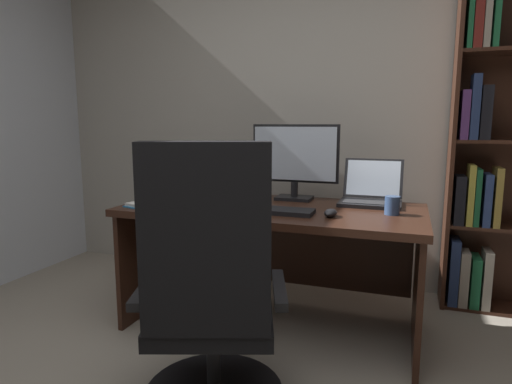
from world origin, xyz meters
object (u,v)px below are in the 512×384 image
object	(u,v)px
bookshelf	(503,156)
office_chair	(210,305)
notepad	(238,201)
keyboard	(274,211)
reading_stand_with_book	(232,184)
open_binder	(173,205)
computer_mouse	(331,213)
desk	(276,236)
monitor	(295,161)
pen	(241,200)
coffee_mug	(392,205)
laptop	(371,195)

from	to	relation	value
bookshelf	office_chair	distance (m)	2.08
notepad	keyboard	bearing A→B (deg)	-38.31
reading_stand_with_book	open_binder	bearing A→B (deg)	-103.99
keyboard	computer_mouse	world-z (taller)	computer_mouse
desk	notepad	xyz separation A→B (m)	(-0.24, -0.00, 0.20)
office_chair	monitor	xyz separation A→B (m)	(0.05, 1.12, 0.48)
monitor	open_binder	size ratio (longest dim) A/B	0.99
desk	office_chair	distance (m)	0.93
monitor	reading_stand_with_book	world-z (taller)	monitor
computer_mouse	pen	xyz separation A→B (m)	(-0.59, 0.24, -0.01)
office_chair	keyboard	world-z (taller)	office_chair
reading_stand_with_book	notepad	bearing A→B (deg)	-60.88
bookshelf	coffee_mug	world-z (taller)	bookshelf
laptop	notepad	xyz separation A→B (m)	(-0.77, -0.20, -0.05)
monitor	pen	xyz separation A→B (m)	(-0.29, -0.19, -0.23)
keyboard	open_binder	size ratio (longest dim) A/B	0.76
laptop	coffee_mug	xyz separation A→B (m)	(0.13, -0.28, -0.01)
laptop	computer_mouse	bearing A→B (deg)	-110.20
office_chair	monitor	bearing A→B (deg)	67.98
office_chair	pen	world-z (taller)	office_chair
laptop	open_binder	bearing A→B (deg)	-154.82
laptop	open_binder	world-z (taller)	laptop
office_chair	monitor	size ratio (longest dim) A/B	2.09
monitor	bookshelf	bearing A→B (deg)	20.03
desk	pen	distance (m)	0.30
monitor	open_binder	world-z (taller)	monitor
office_chair	coffee_mug	bearing A→B (deg)	33.43
notepad	coffee_mug	bearing A→B (deg)	-5.13
bookshelf	office_chair	world-z (taller)	bookshelf
office_chair	open_binder	size ratio (longest dim) A/B	2.06
notepad	pen	bearing A→B (deg)	0.00
computer_mouse	open_binder	size ratio (longest dim) A/B	0.19
office_chair	reading_stand_with_book	distance (m)	1.29
laptop	computer_mouse	size ratio (longest dim) A/B	3.36
open_binder	coffee_mug	xyz separation A→B (m)	(1.18, 0.21, 0.04)
desk	reading_stand_with_book	world-z (taller)	reading_stand_with_book
keyboard	notepad	bearing A→B (deg)	141.69
monitor	keyboard	world-z (taller)	monitor
monitor	coffee_mug	world-z (taller)	monitor
coffee_mug	open_binder	bearing A→B (deg)	-169.86
monitor	keyboard	size ratio (longest dim) A/B	1.29
laptop	reading_stand_with_book	bearing A→B (deg)	176.54
reading_stand_with_book	monitor	bearing A→B (deg)	-8.39
desk	monitor	world-z (taller)	monitor
monitor	reading_stand_with_book	xyz separation A→B (m)	(-0.45, 0.07, -0.17)
desk	bookshelf	xyz separation A→B (m)	(1.28, 0.63, 0.47)
open_binder	monitor	bearing A→B (deg)	54.67
desk	laptop	size ratio (longest dim) A/B	4.83
bookshelf	keyboard	world-z (taller)	bookshelf
coffee_mug	office_chair	bearing A→B (deg)	-127.30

